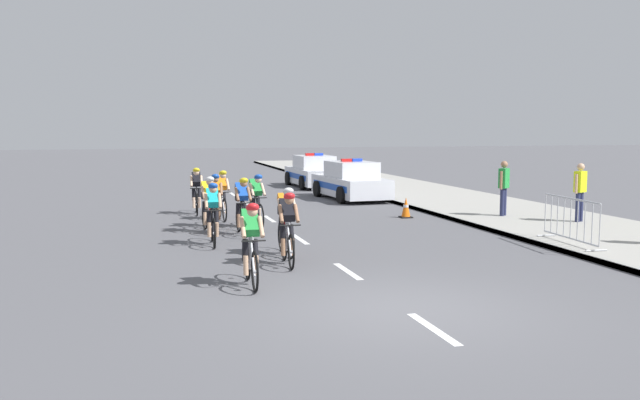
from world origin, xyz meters
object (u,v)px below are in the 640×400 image
(cyclist_ninth, at_px, (196,190))
(crowd_barrier_front, at_px, (571,221))
(cyclist_second, at_px, (288,227))
(spectator_closest, at_px, (580,188))
(cyclist_fourth, at_px, (213,213))
(spectator_back, at_px, (504,184))
(police_car_nearest, at_px, (351,182))
(cyclist_third, at_px, (286,220))
(cyclist_seventh, at_px, (256,200))
(cyclist_eighth, at_px, (216,199))
(police_car_second, at_px, (314,173))
(traffic_cone_near, at_px, (406,208))
(cyclist_lead, at_px, (251,243))
(cyclist_sixth, at_px, (242,205))
(cyclist_fifth, at_px, (208,203))
(cyclist_tenth, at_px, (222,194))

(cyclist_ninth, distance_m, crowd_barrier_front, 11.68)
(cyclist_second, relative_size, spectator_closest, 1.03)
(cyclist_fourth, height_order, spectator_back, spectator_back)
(police_car_nearest, bearing_deg, cyclist_third, -114.68)
(cyclist_ninth, bearing_deg, crowd_barrier_front, -47.85)
(cyclist_seventh, distance_m, cyclist_eighth, 1.17)
(crowd_barrier_front, distance_m, spectator_closest, 4.04)
(cyclist_second, xyz_separation_m, cyclist_ninth, (-1.05, 8.83, 0.00))
(cyclist_ninth, height_order, police_car_second, police_car_second)
(traffic_cone_near, height_order, spectator_closest, spectator_closest)
(traffic_cone_near, bearing_deg, cyclist_ninth, 157.30)
(cyclist_third, bearing_deg, cyclist_lead, -114.31)
(cyclist_seventh, bearing_deg, cyclist_third, -91.18)
(crowd_barrier_front, relative_size, traffic_cone_near, 3.62)
(traffic_cone_near, distance_m, spectator_back, 3.05)
(cyclist_third, height_order, police_car_nearest, police_car_nearest)
(cyclist_lead, distance_m, cyclist_seventh, 7.15)
(cyclist_third, distance_m, police_car_nearest, 11.93)
(cyclist_sixth, relative_size, cyclist_seventh, 1.00)
(cyclist_second, relative_size, cyclist_fourth, 1.00)
(cyclist_second, distance_m, cyclist_third, 1.12)
(crowd_barrier_front, bearing_deg, cyclist_second, -178.57)
(cyclist_eighth, height_order, cyclist_ninth, same)
(cyclist_lead, bearing_deg, cyclist_eighth, 88.10)
(cyclist_sixth, distance_m, cyclist_seventh, 1.30)
(cyclist_second, distance_m, cyclist_eighth, 5.86)
(cyclist_ninth, height_order, spectator_back, spectator_back)
(cyclist_second, bearing_deg, spectator_back, 32.73)
(spectator_closest, bearing_deg, spectator_back, 128.89)
(cyclist_fifth, xyz_separation_m, cyclist_eighth, (0.30, 0.95, 0.00))
(cyclist_fourth, relative_size, traffic_cone_near, 2.69)
(police_car_second, bearing_deg, cyclist_lead, -107.89)
(crowd_barrier_front, height_order, spectator_back, spectator_back)
(cyclist_eighth, xyz_separation_m, spectator_closest, (10.08, -2.50, 0.30))
(cyclist_lead, bearing_deg, cyclist_fourth, 92.17)
(cyclist_sixth, distance_m, crowd_barrier_front, 8.14)
(cyclist_lead, bearing_deg, cyclist_third, 65.69)
(spectator_closest, height_order, spectator_back, same)
(police_car_second, distance_m, traffic_cone_near, 11.40)
(cyclist_second, relative_size, crowd_barrier_front, 0.74)
(cyclist_fifth, height_order, spectator_closest, spectator_closest)
(cyclist_sixth, distance_m, cyclist_tenth, 3.07)
(police_car_nearest, relative_size, police_car_second, 1.02)
(cyclist_lead, height_order, cyclist_eighth, same)
(cyclist_second, bearing_deg, police_car_second, 73.59)
(cyclist_fourth, bearing_deg, cyclist_fifth, 86.89)
(cyclist_third, xyz_separation_m, crowd_barrier_front, (6.58, -0.93, -0.14))
(cyclist_sixth, relative_size, cyclist_eighth, 1.00)
(cyclist_eighth, bearing_deg, spectator_back, -4.93)
(cyclist_sixth, distance_m, cyclist_ninth, 4.69)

